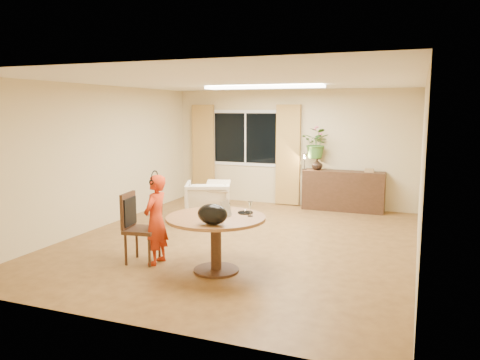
% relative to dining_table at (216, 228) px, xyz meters
% --- Properties ---
extents(floor, '(6.50, 6.50, 0.00)m').
position_rel_dining_table_xyz_m(floor, '(-0.23, 1.48, -0.59)').
color(floor, brown).
rests_on(floor, ground).
extents(ceiling, '(6.50, 6.50, 0.00)m').
position_rel_dining_table_xyz_m(ceiling, '(-0.23, 1.48, 2.01)').
color(ceiling, white).
rests_on(ceiling, wall_back).
extents(wall_back, '(5.50, 0.00, 5.50)m').
position_rel_dining_table_xyz_m(wall_back, '(-0.23, 4.73, 0.71)').
color(wall_back, '#D2BC89').
rests_on(wall_back, floor).
extents(wall_left, '(0.00, 6.50, 6.50)m').
position_rel_dining_table_xyz_m(wall_left, '(-2.98, 1.48, 0.71)').
color(wall_left, '#D2BC89').
rests_on(wall_left, floor).
extents(wall_right, '(0.00, 6.50, 6.50)m').
position_rel_dining_table_xyz_m(wall_right, '(2.52, 1.48, 0.71)').
color(wall_right, '#D2BC89').
rests_on(wall_right, floor).
extents(window, '(1.70, 0.03, 1.30)m').
position_rel_dining_table_xyz_m(window, '(-1.33, 4.71, 0.91)').
color(window, white).
rests_on(window, wall_back).
extents(curtain_left, '(0.55, 0.08, 2.25)m').
position_rel_dining_table_xyz_m(curtain_left, '(-2.38, 4.63, 0.55)').
color(curtain_left, olive).
rests_on(curtain_left, wall_back).
extents(curtain_right, '(0.55, 0.08, 2.25)m').
position_rel_dining_table_xyz_m(curtain_right, '(-0.28, 4.63, 0.55)').
color(curtain_right, olive).
rests_on(curtain_right, wall_back).
extents(ceiling_panel, '(2.20, 0.35, 0.05)m').
position_rel_dining_table_xyz_m(ceiling_panel, '(-0.23, 2.68, 1.97)').
color(ceiling_panel, white).
rests_on(ceiling_panel, ceiling).
extents(dining_table, '(1.33, 1.33, 0.76)m').
position_rel_dining_table_xyz_m(dining_table, '(0.00, 0.00, 0.00)').
color(dining_table, brown).
rests_on(dining_table, floor).
extents(dining_chair, '(0.54, 0.50, 1.00)m').
position_rel_dining_table_xyz_m(dining_chair, '(-1.13, -0.03, -0.09)').
color(dining_chair, '#311E10').
rests_on(dining_chair, floor).
extents(child, '(0.47, 0.31, 1.27)m').
position_rel_dining_table_xyz_m(child, '(-0.92, -0.00, 0.04)').
color(child, '#B50D23').
rests_on(child, floor).
extents(laptop, '(0.35, 0.24, 0.23)m').
position_rel_dining_table_xyz_m(laptop, '(-0.02, 0.03, 0.28)').
color(laptop, '#B7B7BC').
rests_on(laptop, dining_table).
extents(tumbler, '(0.09, 0.09, 0.12)m').
position_rel_dining_table_xyz_m(tumbler, '(0.03, 0.32, 0.22)').
color(tumbler, white).
rests_on(tumbler, dining_table).
extents(wine_glass, '(0.08, 0.08, 0.20)m').
position_rel_dining_table_xyz_m(wine_glass, '(0.42, 0.17, 0.26)').
color(wine_glass, white).
rests_on(wine_glass, dining_table).
extents(pot_lid, '(0.25, 0.25, 0.03)m').
position_rel_dining_table_xyz_m(pot_lid, '(0.30, 0.32, 0.18)').
color(pot_lid, white).
rests_on(pot_lid, dining_table).
extents(handbag, '(0.44, 0.33, 0.26)m').
position_rel_dining_table_xyz_m(handbag, '(0.14, -0.42, 0.29)').
color(handbag, black).
rests_on(handbag, dining_table).
extents(armchair, '(1.10, 1.11, 0.78)m').
position_rel_dining_table_xyz_m(armchair, '(-1.32, 2.59, -0.20)').
color(armchair, '#C3B59B').
rests_on(armchair, floor).
extents(throw, '(0.60, 0.66, 0.03)m').
position_rel_dining_table_xyz_m(throw, '(-1.08, 2.52, 0.20)').
color(throw, beige).
rests_on(throw, armchair).
extents(sideboard, '(1.72, 0.42, 0.86)m').
position_rel_dining_table_xyz_m(sideboard, '(1.00, 4.49, -0.17)').
color(sideboard, '#311E10').
rests_on(sideboard, floor).
extents(vase, '(0.30, 0.30, 0.25)m').
position_rel_dining_table_xyz_m(vase, '(0.42, 4.49, 0.39)').
color(vase, black).
rests_on(vase, sideboard).
extents(bouquet, '(0.69, 0.63, 0.66)m').
position_rel_dining_table_xyz_m(bouquet, '(0.40, 4.49, 0.84)').
color(bouquet, '#2B6827').
rests_on(bouquet, vase).
extents(book_stack, '(0.23, 0.20, 0.08)m').
position_rel_dining_table_xyz_m(book_stack, '(1.52, 4.49, 0.30)').
color(book_stack, '#8E6B48').
rests_on(book_stack, sideboard).
extents(desk_lamp, '(0.16, 0.16, 0.36)m').
position_rel_dining_table_xyz_m(desk_lamp, '(0.15, 4.44, 0.45)').
color(desk_lamp, black).
rests_on(desk_lamp, sideboard).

